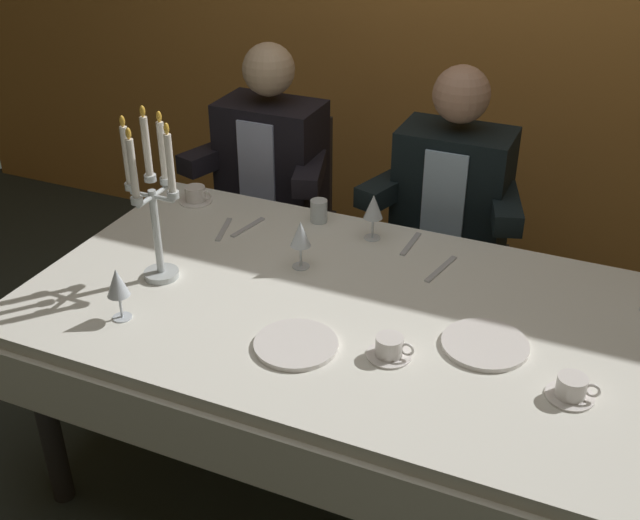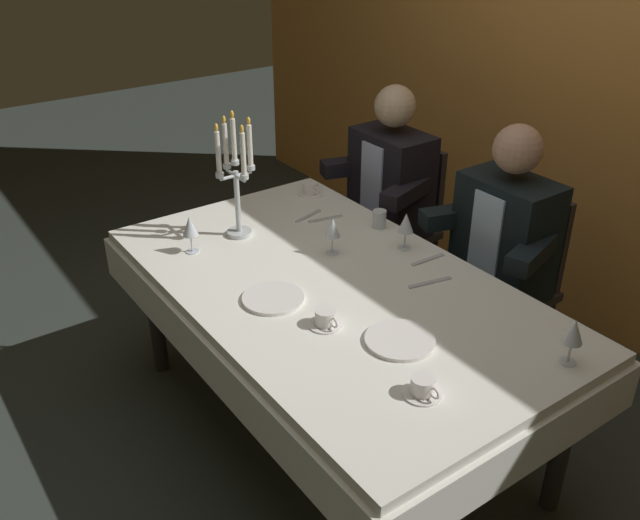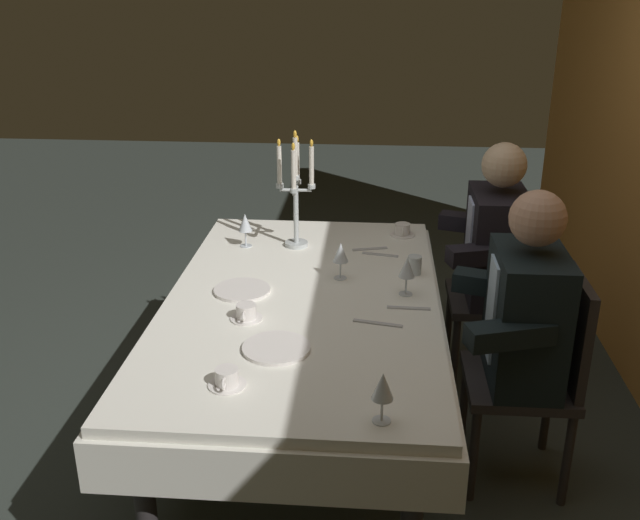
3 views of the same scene
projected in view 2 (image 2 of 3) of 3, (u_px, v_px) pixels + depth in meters
The scene contains 20 objects.
ground_plane at pixel (331, 427), 3.02m from camera, with size 12.00×12.00×0.00m, color #313833.
back_wall at pixel (619, 67), 3.21m from camera, with size 6.00×0.12×2.70m, color #D3893C.
dining_table at pixel (333, 309), 2.72m from camera, with size 1.94×1.14×0.74m.
candelabra at pixel (236, 179), 2.90m from camera, with size 0.19×0.19×0.56m.
dinner_plate_0 at pixel (273, 298), 2.55m from camera, with size 0.23×0.23×0.01m, color white.
dinner_plate_1 at pixel (400, 340), 2.32m from camera, with size 0.24×0.24×0.01m, color white.
wine_glass_0 at pixel (574, 333), 2.17m from camera, with size 0.07×0.07×0.16m.
wine_glass_1 at pixel (332, 229), 2.82m from camera, with size 0.07×0.07×0.16m.
wine_glass_2 at pixel (406, 224), 2.86m from camera, with size 0.07×0.07×0.16m.
wine_glass_3 at pixel (190, 227), 2.83m from camera, with size 0.07×0.07×0.16m.
water_tumbler_0 at pixel (379, 219), 3.08m from camera, with size 0.06×0.06×0.08m, color silver.
coffee_cup_0 at pixel (326, 319), 2.39m from camera, with size 0.13×0.12×0.06m.
coffee_cup_1 at pixel (423, 387), 2.07m from camera, with size 0.13×0.12×0.06m.
coffee_cup_2 at pixel (311, 189), 3.41m from camera, with size 0.13×0.12×0.06m.
fork_0 at pixel (308, 216), 3.19m from camera, with size 0.17×0.02×0.01m, color #B7B7BC.
knife_1 at pixel (430, 282), 2.66m from camera, with size 0.19×0.02×0.01m, color #B7B7BC.
spoon_2 at pixel (428, 260), 2.82m from camera, with size 0.17×0.02×0.01m, color #B7B7BC.
fork_3 at pixel (326, 219), 3.17m from camera, with size 0.17×0.02×0.01m, color #B7B7BC.
seated_diner_0 at pixel (392, 181), 3.60m from camera, with size 0.63×0.48×1.24m.
seated_diner_1 at pixel (506, 234), 3.04m from camera, with size 0.63×0.48×1.24m.
Camera 2 is at (1.84, -1.37, 2.10)m, focal length 38.43 mm.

